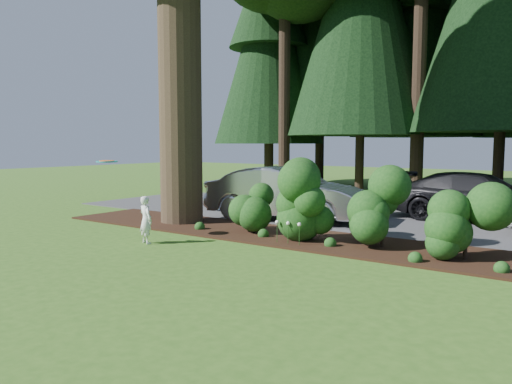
{
  "coord_description": "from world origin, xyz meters",
  "views": [
    {
      "loc": [
        5.64,
        -7.25,
        2.34
      ],
      "look_at": [
        -0.55,
        1.48,
        1.3
      ],
      "focal_mm": 35.0,
      "sensor_mm": 36.0,
      "label": 1
    }
  ],
  "objects": [
    {
      "name": "child",
      "position": [
        -3.16,
        0.69,
        0.56
      ],
      "size": [
        0.46,
        0.36,
        1.12
      ],
      "primitive_type": "imported",
      "rotation": [
        0.0,
        0.0,
        2.9
      ],
      "color": "white",
      "rests_on": "ground"
    },
    {
      "name": "ground",
      "position": [
        0.0,
        0.0,
        0.0
      ],
      "size": [
        80.0,
        80.0,
        0.0
      ],
      "primitive_type": "plane",
      "color": "#2F5618",
      "rests_on": "ground"
    },
    {
      "name": "shrub_row",
      "position": [
        0.77,
        3.14,
        0.81
      ],
      "size": [
        6.53,
        1.6,
        1.61
      ],
      "color": "#133B12",
      "rests_on": "ground"
    },
    {
      "name": "driveway",
      "position": [
        0.0,
        7.5,
        0.01
      ],
      "size": [
        22.0,
        6.0,
        0.03
      ],
      "primitive_type": "cube",
      "color": "#38383A",
      "rests_on": "ground"
    },
    {
      "name": "lily_cluster",
      "position": [
        -0.3,
        2.4,
        0.5
      ],
      "size": [
        0.69,
        0.09,
        0.57
      ],
      "color": "#133B12",
      "rests_on": "ground"
    },
    {
      "name": "frisbee",
      "position": [
        -4.3,
        0.51,
        1.91
      ],
      "size": [
        0.51,
        0.51,
        0.05
      ],
      "color": "teal",
      "rests_on": "ground"
    },
    {
      "name": "car_silver_wagon",
      "position": [
        -2.32,
        5.55,
        0.83
      ],
      "size": [
        5.07,
        2.47,
        1.6
      ],
      "primitive_type": "imported",
      "rotation": [
        0.0,
        0.0,
        1.73
      ],
      "color": "silver",
      "rests_on": "driveway"
    },
    {
      "name": "mulch_bed",
      "position": [
        0.0,
        3.25,
        0.03
      ],
      "size": [
        16.0,
        2.5,
        0.05
      ],
      "primitive_type": "cube",
      "color": "black",
      "rests_on": "ground"
    },
    {
      "name": "car_dark_suv",
      "position": [
        2.53,
        8.58,
        0.75
      ],
      "size": [
        5.06,
        2.2,
        1.45
      ],
      "primitive_type": "imported",
      "rotation": [
        0.0,
        0.0,
        1.54
      ],
      "color": "black",
      "rests_on": "driveway"
    }
  ]
}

